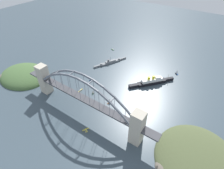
# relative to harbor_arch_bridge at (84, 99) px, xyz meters

# --- Properties ---
(ground_plane) EXTENTS (1400.00, 1400.00, 0.00)m
(ground_plane) POSITION_rel_harbor_arch_bridge_xyz_m (-0.00, -0.00, -31.37)
(ground_plane) COLOR #3D4C56
(harbor_arch_bridge) EXTENTS (257.60, 16.20, 76.58)m
(harbor_arch_bridge) POSITION_rel_harbor_arch_bridge_xyz_m (0.00, 0.00, 0.00)
(harbor_arch_bridge) COLOR beige
(harbor_arch_bridge) RESTS_ON ground
(headland_west_shore) EXTENTS (110.35, 91.07, 31.49)m
(headland_west_shore) POSITION_rel_harbor_arch_bridge_xyz_m (-178.13, 2.54, -31.37)
(headland_west_shore) COLOR #476638
(headland_west_shore) RESTS_ON ground
(headland_east_shore) EXTENTS (110.45, 116.23, 24.80)m
(headland_east_shore) POSITION_rel_harbor_arch_bridge_xyz_m (176.13, 18.66, -31.37)
(headland_east_shore) COLOR #515B38
(headland_east_shore) RESTS_ON ground
(ocean_liner) EXTENTS (66.64, 79.94, 18.92)m
(ocean_liner) POSITION_rel_harbor_arch_bridge_xyz_m (58.69, 134.94, -25.57)
(ocean_liner) COLOR black
(ocean_liner) RESTS_ON ground
(naval_cruiser) EXTENTS (40.95, 80.47, 16.67)m
(naval_cruiser) POSITION_rel_harbor_arch_bridge_xyz_m (-55.60, 151.95, -28.47)
(naval_cruiser) COLOR slate
(naval_cruiser) RESTS_ON ground
(seaplane_taxiing_near_bridge) EXTENTS (8.44, 10.10, 4.80)m
(seaplane_taxiing_near_bridge) POSITION_rel_harbor_arch_bridge_xyz_m (26.20, -28.41, -29.36)
(seaplane_taxiing_near_bridge) COLOR #B7B7B2
(seaplane_taxiing_near_bridge) RESTS_ON ground
(small_boat_0) EXTENTS (5.55, 6.95, 8.08)m
(small_boat_0) POSITION_rel_harbor_arch_bridge_xyz_m (-20.34, 45.27, -27.58)
(small_boat_0) COLOR #2D6B3D
(small_boat_0) RESTS_ON ground
(small_boat_1) EXTENTS (9.72, 9.38, 10.62)m
(small_boat_1) POSITION_rel_harbor_arch_bridge_xyz_m (88.73, 200.14, -26.46)
(small_boat_1) COLOR #234C8C
(small_boat_1) RESTS_ON ground
(small_boat_2) EXTENTS (2.89, 12.32, 2.27)m
(small_boat_2) POSITION_rel_harbor_arch_bridge_xyz_m (-45.29, 36.69, -30.52)
(small_boat_2) COLOR gold
(small_boat_2) RESTS_ON ground
(small_boat_3) EXTENTS (6.44, 9.79, 10.10)m
(small_boat_3) POSITION_rel_harbor_arch_bridge_xyz_m (20.44, 42.96, -26.70)
(small_boat_3) COLOR brown
(small_boat_3) RESTS_ON ground
(small_boat_4) EXTENTS (3.57, 6.32, 7.28)m
(small_boat_4) POSITION_rel_harbor_arch_bridge_xyz_m (-51.41, 74.13, -27.98)
(small_boat_4) COLOR #234C8C
(small_boat_4) RESTS_ON ground
(small_boat_5) EXTENTS (11.02, 4.41, 2.52)m
(small_boat_5) POSITION_rel_harbor_arch_bridge_xyz_m (-89.16, 210.88, -30.48)
(small_boat_5) COLOR #2D6B3D
(small_boat_5) RESTS_ON ground
(channel_marker_buoy) EXTENTS (2.20, 2.20, 2.75)m
(channel_marker_buoy) POSITION_rel_harbor_arch_bridge_xyz_m (-41.14, 20.19, -30.25)
(channel_marker_buoy) COLOR red
(channel_marker_buoy) RESTS_ON ground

